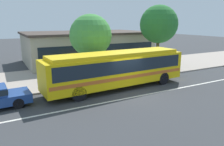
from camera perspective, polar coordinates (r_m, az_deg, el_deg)
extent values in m
plane|color=#37393C|center=(15.40, 4.69, -5.37)|extent=(120.00, 120.00, 0.00)
cube|color=#A49589|center=(21.22, -5.40, 0.04)|extent=(60.00, 8.00, 0.12)
cube|color=silver|center=(14.77, 6.39, -6.22)|extent=(56.00, 0.16, 0.01)
cube|color=#E3BA0D|center=(16.12, 1.26, 0.99)|extent=(11.21, 2.99, 2.11)
cube|color=yellow|center=(15.91, 1.28, 5.13)|extent=(10.31, 2.65, 0.24)
cube|color=#19232D|center=(16.03, 1.27, 2.47)|extent=(10.54, 2.98, 0.93)
cube|color=#C15B20|center=(16.20, 1.25, -0.32)|extent=(10.99, 3.00, 0.24)
cube|color=#19232D|center=(19.50, 15.07, 3.97)|extent=(0.23, 2.15, 1.01)
cylinder|color=black|center=(19.38, 8.98, -0.02)|extent=(1.01, 0.33, 1.00)
cylinder|color=black|center=(17.84, 13.43, -1.39)|extent=(1.01, 0.33, 1.00)
cylinder|color=black|center=(15.81, -11.86, -3.21)|extent=(1.01, 0.33, 1.00)
cylinder|color=black|center=(13.88, -8.85, -5.43)|extent=(1.01, 0.33, 1.00)
cylinder|color=black|center=(15.26, -24.50, -5.48)|extent=(0.65, 0.25, 0.64)
cylinder|color=black|center=(13.77, -23.63, -7.39)|extent=(0.65, 0.25, 0.64)
cylinder|color=#7C5D4E|center=(21.96, 9.50, 1.75)|extent=(0.14, 0.14, 0.91)
cylinder|color=#7C5D4E|center=(21.90, 9.11, 1.73)|extent=(0.14, 0.14, 0.91)
cylinder|color=#2775B3|center=(21.79, 9.38, 3.72)|extent=(0.42, 0.42, 0.63)
sphere|color=#C6A992|center=(21.73, 9.43, 4.80)|extent=(0.21, 0.21, 0.21)
cylinder|color=gray|center=(20.39, 9.44, 2.85)|extent=(0.08, 0.08, 2.30)
cube|color=yellow|center=(20.24, 9.55, 5.49)|extent=(0.04, 0.44, 0.56)
cylinder|color=brown|center=(19.14, -5.52, 2.45)|extent=(0.34, 0.34, 2.41)
sphere|color=#449542|center=(18.83, -5.69, 9.87)|extent=(3.64, 3.64, 3.64)
cylinder|color=brown|center=(24.40, 11.95, 5.48)|extent=(0.35, 0.35, 3.16)
sphere|color=#2B7531|center=(24.18, 12.30, 12.54)|extent=(4.07, 4.07, 4.07)
cube|color=#A59D87|center=(27.79, -6.72, 6.73)|extent=(14.73, 8.96, 3.51)
cube|color=#19232D|center=(23.67, -2.65, 6.08)|extent=(13.56, 0.04, 1.26)
cube|color=#423730|center=(27.64, -6.82, 10.59)|extent=(15.13, 9.36, 0.24)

